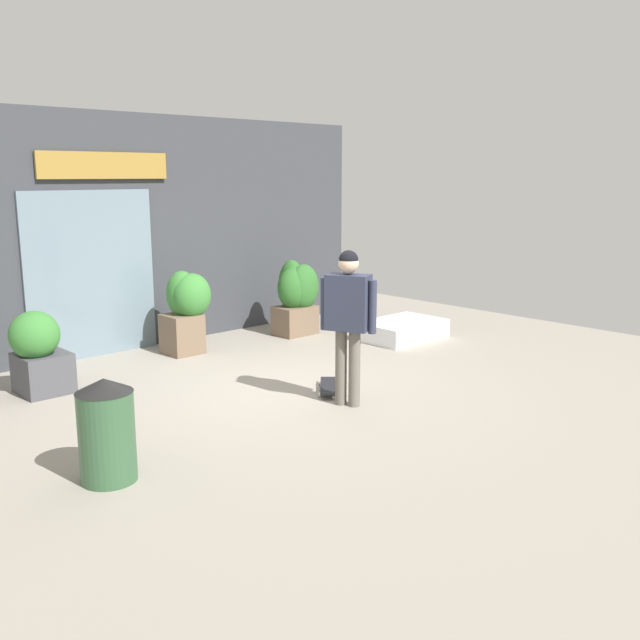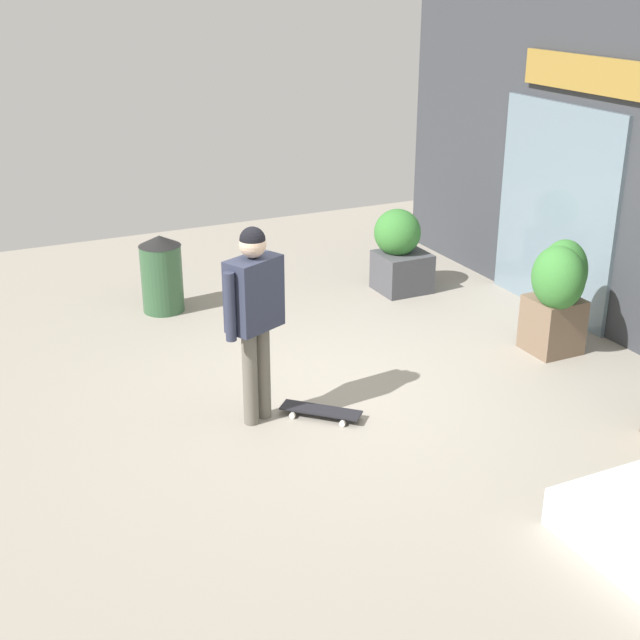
% 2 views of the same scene
% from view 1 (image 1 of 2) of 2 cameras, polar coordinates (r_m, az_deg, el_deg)
% --- Properties ---
extents(ground_plane, '(12.00, 12.00, 0.00)m').
position_cam_1_polar(ground_plane, '(8.59, -2.19, -5.67)').
color(ground_plane, gray).
extents(building_facade, '(8.04, 0.31, 3.44)m').
position_cam_1_polar(building_facade, '(10.95, -14.04, 6.84)').
color(building_facade, '#383A3F').
rests_on(building_facade, ground_plane).
extents(skateboarder, '(0.43, 0.60, 1.76)m').
position_cam_1_polar(skateboarder, '(7.78, 2.29, 0.76)').
color(skateboarder, '#666056').
rests_on(skateboarder, ground_plane).
extents(skateboard, '(0.64, 0.65, 0.08)m').
position_cam_1_polar(skateboard, '(8.52, 0.68, -5.38)').
color(skateboard, black).
rests_on(skateboard, ground_plane).
extents(planter_box_left, '(0.66, 0.62, 1.21)m').
position_cam_1_polar(planter_box_left, '(10.36, -10.80, 1.08)').
color(planter_box_left, brown).
rests_on(planter_box_left, ground_plane).
extents(planter_box_right, '(0.65, 0.62, 1.01)m').
position_cam_1_polar(planter_box_right, '(8.95, -21.95, -2.21)').
color(planter_box_right, '#47474C').
rests_on(planter_box_right, ground_plane).
extents(planter_box_mid, '(0.71, 0.63, 1.21)m').
position_cam_1_polar(planter_box_mid, '(11.41, -1.94, 2.11)').
color(planter_box_mid, brown).
rests_on(planter_box_mid, ground_plane).
extents(trash_bin, '(0.48, 0.48, 0.91)m').
position_cam_1_polar(trash_bin, '(6.27, -16.89, -8.50)').
color(trash_bin, '#335938').
rests_on(trash_bin, ground_plane).
extents(snow_ledge, '(1.32, 0.90, 0.29)m').
position_cam_1_polar(snow_ledge, '(11.25, 6.61, -0.79)').
color(snow_ledge, white).
rests_on(snow_ledge, ground_plane).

